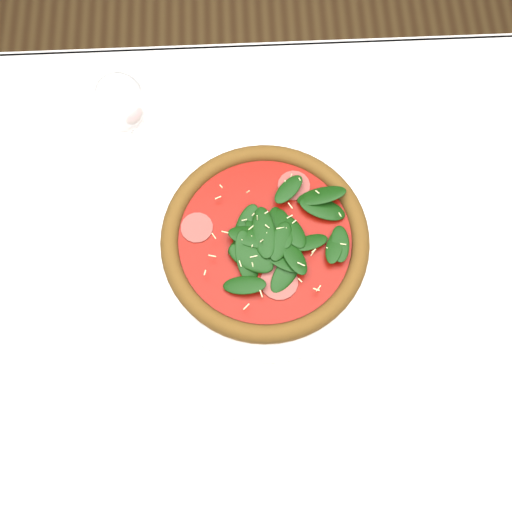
{
  "coord_description": "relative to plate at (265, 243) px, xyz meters",
  "views": [
    {
      "loc": [
        -0.01,
        -0.26,
        1.59
      ],
      "look_at": [
        0.01,
        0.0,
        0.77
      ],
      "focal_mm": 40.0,
      "sensor_mm": 36.0,
      "label": 1
    }
  ],
  "objects": [
    {
      "name": "ground",
      "position": [
        -0.02,
        -0.03,
        -0.76
      ],
      "size": [
        6.0,
        6.0,
        0.0
      ],
      "primitive_type": "plane",
      "color": "brown",
      "rests_on": "ground"
    },
    {
      "name": "dining_table",
      "position": [
        -0.02,
        -0.03,
        -0.11
      ],
      "size": [
        1.21,
        0.81,
        0.75
      ],
      "color": "silver",
      "rests_on": "ground"
    },
    {
      "name": "plate",
      "position": [
        0.0,
        0.0,
        0.0
      ],
      "size": [
        0.37,
        0.37,
        0.02
      ],
      "color": "white",
      "rests_on": "dining_table"
    },
    {
      "name": "wine_glass",
      "position": [
        -0.2,
        0.17,
        0.12
      ],
      "size": [
        0.08,
        0.08,
        0.19
      ],
      "color": "white",
      "rests_on": "dining_table"
    },
    {
      "name": "pizza",
      "position": [
        0.0,
        -0.0,
        0.02
      ],
      "size": [
        0.38,
        0.38,
        0.04
      ],
      "rotation": [
        0.0,
        0.0,
        0.22
      ],
      "color": "olive",
      "rests_on": "plate"
    }
  ]
}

